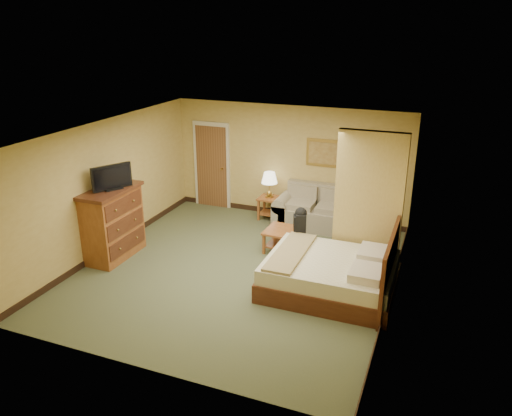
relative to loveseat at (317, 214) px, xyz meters
The scene contains 17 objects.
floor 2.72m from the loveseat, 107.33° to the right, with size 6.00×6.00×0.00m, color #4F5638.
ceiling 3.54m from the loveseat, 107.33° to the right, with size 6.00×6.00×0.00m, color white.
back_wall 1.35m from the loveseat, 152.20° to the left, with size 5.50×0.02×2.60m, color tan.
left_wall 4.50m from the loveseat, 144.06° to the right, with size 0.02×6.00×2.60m, color tan.
right_wall 3.38m from the loveseat, 52.93° to the right, with size 0.02×6.00×2.60m, color tan.
partition 2.35m from the loveseat, 50.81° to the right, with size 1.20×0.15×2.60m, color tan.
door 2.88m from the loveseat, behind, with size 0.94×0.16×2.10m.
baseboard 0.94m from the loveseat, 152.76° to the left, with size 5.50×0.02×0.12m, color black.
loveseat is the anchor object (origin of this frame).
side_table 1.15m from the loveseat, behind, with size 0.48×0.48×0.52m.
table_lamp 1.34m from the loveseat, behind, with size 0.36×0.36×0.60m.
coffee_table 1.48m from the loveseat, 101.35° to the right, with size 0.72×0.72×0.45m.
wall_picture 1.36m from the loveseat, 90.00° to the left, with size 0.79×0.04×0.62m.
dresser 4.39m from the loveseat, 138.64° to the right, with size 0.69×1.31×1.39m.
tv 4.49m from the loveseat, 137.75° to the right, with size 0.42×0.70×0.47m.
bed 2.86m from the loveseat, 69.32° to the right, with size 2.16×1.84×1.19m.
backpack 1.81m from the loveseat, 85.64° to the right, with size 0.28×0.33×0.49m.
Camera 1 is at (3.32, -7.53, 4.35)m, focal length 35.00 mm.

